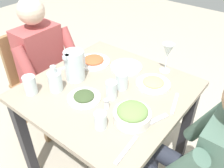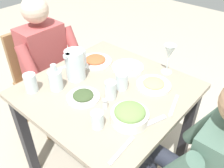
{
  "view_description": "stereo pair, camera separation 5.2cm",
  "coord_description": "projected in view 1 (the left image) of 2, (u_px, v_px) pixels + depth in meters",
  "views": [
    {
      "loc": [
        -0.88,
        -0.73,
        1.62
      ],
      "look_at": [
        0.03,
        -0.01,
        0.77
      ],
      "focal_mm": 38.77,
      "sensor_mm": 36.0,
      "label": 1
    },
    {
      "loc": [
        -0.85,
        -0.77,
        1.62
      ],
      "look_at": [
        0.03,
        -0.01,
        0.77
      ],
      "focal_mm": 38.77,
      "sensor_mm": 36.0,
      "label": 2
    }
  ],
  "objects": [
    {
      "name": "ground_plane",
      "position": [
        109.0,
        165.0,
        1.88
      ],
      "size": [
        8.0,
        8.0,
        0.0
      ],
      "primitive_type": "plane",
      "color": "#B7AD99"
    },
    {
      "name": "dining_table",
      "position": [
        108.0,
        105.0,
        1.51
      ],
      "size": [
        0.9,
        0.9,
        0.75
      ],
      "color": "gray",
      "rests_on": "ground_plane"
    },
    {
      "name": "chair_far",
      "position": [
        36.0,
        75.0,
        2.04
      ],
      "size": [
        0.4,
        0.4,
        0.86
      ],
      "color": "#997047",
      "rests_on": "ground_plane"
    },
    {
      "name": "diner_near",
      "position": [
        200.0,
        160.0,
        1.18
      ],
      "size": [
        0.48,
        0.53,
        1.15
      ],
      "color": "#4C6B5B",
      "rests_on": "ground_plane"
    },
    {
      "name": "diner_far",
      "position": [
        49.0,
        69.0,
        1.85
      ],
      "size": [
        0.48,
        0.53,
        1.15
      ],
      "color": "#B24C4C",
      "rests_on": "ground_plane"
    },
    {
      "name": "water_pitcher",
      "position": [
        74.0,
        65.0,
        1.47
      ],
      "size": [
        0.16,
        0.12,
        0.19
      ],
      "color": "silver",
      "rests_on": "dining_table"
    },
    {
      "name": "salad_bowl",
      "position": [
        132.0,
        114.0,
        1.2
      ],
      "size": [
        0.19,
        0.19,
        0.09
      ],
      "color": "white",
      "rests_on": "dining_table"
    },
    {
      "name": "plate_dolmas",
      "position": [
        84.0,
        97.0,
        1.35
      ],
      "size": [
        0.19,
        0.19,
        0.04
      ],
      "color": "white",
      "rests_on": "dining_table"
    },
    {
      "name": "plate_yoghurt",
      "position": [
        126.0,
        66.0,
        1.61
      ],
      "size": [
        0.21,
        0.21,
        0.05
      ],
      "color": "white",
      "rests_on": "dining_table"
    },
    {
      "name": "plate_fries",
      "position": [
        153.0,
        83.0,
        1.46
      ],
      "size": [
        0.21,
        0.21,
        0.04
      ],
      "color": "white",
      "rests_on": "dining_table"
    },
    {
      "name": "plate_rice_curry",
      "position": [
        94.0,
        61.0,
        1.67
      ],
      "size": [
        0.23,
        0.23,
        0.04
      ],
      "color": "white",
      "rests_on": "dining_table"
    },
    {
      "name": "water_glass_center",
      "position": [
        122.0,
        81.0,
        1.41
      ],
      "size": [
        0.07,
        0.07,
        0.1
      ],
      "primitive_type": "cylinder",
      "color": "silver",
      "rests_on": "dining_table"
    },
    {
      "name": "water_glass_by_pitcher",
      "position": [
        100.0,
        120.0,
        1.16
      ],
      "size": [
        0.06,
        0.06,
        0.09
      ],
      "primitive_type": "cylinder",
      "color": "silver",
      "rests_on": "dining_table"
    },
    {
      "name": "water_glass_near_left",
      "position": [
        111.0,
        90.0,
        1.34
      ],
      "size": [
        0.07,
        0.07,
        0.11
      ],
      "primitive_type": "cylinder",
      "color": "silver",
      "rests_on": "dining_table"
    },
    {
      "name": "water_glass_far_right",
      "position": [
        30.0,
        85.0,
        1.37
      ],
      "size": [
        0.07,
        0.07,
        0.11
      ],
      "primitive_type": "cylinder",
      "color": "silver",
      "rests_on": "dining_table"
    },
    {
      "name": "wine_glass",
      "position": [
        168.0,
        52.0,
        1.51
      ],
      "size": [
        0.08,
        0.08,
        0.2
      ],
      "color": "silver",
      "rests_on": "dining_table"
    },
    {
      "name": "oil_carafe",
      "position": [
        55.0,
        82.0,
        1.39
      ],
      "size": [
        0.08,
        0.08,
        0.16
      ],
      "color": "silver",
      "rests_on": "dining_table"
    },
    {
      "name": "salt_shaker",
      "position": [
        107.0,
        104.0,
        1.28
      ],
      "size": [
        0.03,
        0.03,
        0.05
      ],
      "color": "white",
      "rests_on": "dining_table"
    },
    {
      "name": "fork_near",
      "position": [
        64.0,
        68.0,
        1.61
      ],
      "size": [
        0.17,
        0.08,
        0.01
      ],
      "primitive_type": "cube",
      "rotation": [
        0.0,
        0.0,
        -0.32
      ],
      "color": "silver",
      "rests_on": "dining_table"
    },
    {
      "name": "knife_near",
      "position": [
        175.0,
        104.0,
        1.32
      ],
      "size": [
        0.18,
        0.07,
        0.01
      ],
      "primitive_type": "cube",
      "rotation": [
        0.0,
        0.0,
        0.29
      ],
      "color": "silver",
      "rests_on": "dining_table"
    },
    {
      "name": "fork_far",
      "position": [
        154.0,
        121.0,
        1.21
      ],
      "size": [
        0.17,
        0.08,
        0.01
      ],
      "primitive_type": "cube",
      "rotation": [
        0.0,
        0.0,
        -0.35
      ],
      "color": "silver",
      "rests_on": "dining_table"
    },
    {
      "name": "knife_far",
      "position": [
        126.0,
        150.0,
        1.07
      ],
      "size": [
        0.19,
        0.03,
        0.01
      ],
      "primitive_type": "cube",
      "rotation": [
        0.0,
        0.0,
        0.08
      ],
      "color": "silver",
      "rests_on": "dining_table"
    }
  ]
}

